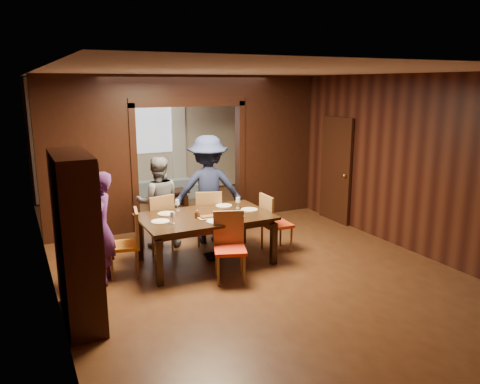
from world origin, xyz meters
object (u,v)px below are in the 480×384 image
person_grey (158,202)px  chair_near (230,248)px  dining_table (206,239)px  chair_left (123,243)px  person_navy (208,189)px  chair_right (277,223)px  person_purple (101,229)px  hutch (76,239)px  sofa (162,188)px  coffee_table (170,200)px  chair_far_r (208,217)px  chair_far_l (157,222)px

person_grey → chair_near: 1.92m
dining_table → chair_left: bearing=177.7°
person_navy → chair_right: bearing=146.8°
person_purple → chair_right: size_ratio=1.63×
person_navy → hutch: (-2.44, -1.95, 0.06)m
sofa → person_purple: bearing=67.9°
coffee_table → chair_far_r: chair_far_r is taller
coffee_table → chair_right: (0.76, -3.40, 0.28)m
person_navy → chair_left: (-1.69, -0.86, -0.45)m
chair_left → chair_right: same height
dining_table → coffee_table: (0.50, 3.36, -0.18)m
chair_left → chair_right: (2.52, -0.09, 0.00)m
person_grey → chair_far_r: 0.90m
chair_far_l → sofa: bearing=-119.0°
person_purple → chair_far_l: person_purple is taller
chair_left → chair_far_l: (0.74, 0.82, 0.00)m
person_navy → chair_near: person_navy is taller
chair_near → hutch: size_ratio=0.48×
person_grey → person_navy: 0.89m
sofa → coffee_table: 0.97m
chair_left → chair_right: size_ratio=1.00×
person_navy → hutch: size_ratio=0.94×
chair_left → chair_right: 2.52m
person_purple → sofa: bearing=170.0°
dining_table → chair_far_l: (-0.52, 0.87, 0.10)m
sofa → chair_right: (0.65, -4.36, 0.23)m
person_grey → chair_far_l: 0.35m
chair_right → chair_near: (-1.21, -0.76, 0.00)m
person_purple → chair_near: 1.80m
person_purple → chair_far_r: size_ratio=1.63×
chair_far_r → coffee_table: bearing=-72.8°
coffee_table → chair_far_r: bearing=-92.7°
chair_near → chair_right: bearing=51.6°
chair_left → hutch: hutch is taller
chair_far_r → dining_table: bearing=84.5°
person_purple → chair_far_r: 2.18m
sofa → hutch: 6.00m
chair_far_l → chair_right: bearing=141.9°
hutch → person_navy: bearing=38.5°
sofa → chair_far_r: size_ratio=1.80×
sofa → chair_right: chair_right is taller
person_grey → chair_far_l: bearing=76.7°
chair_far_l → chair_far_r: size_ratio=1.00×
sofa → dining_table: 4.36m
person_grey → chair_near: size_ratio=1.60×
person_grey → coffee_table: person_grey is taller
person_purple → chair_right: (2.85, 0.05, -0.31)m
dining_table → person_purple: bearing=-176.7°
chair_far_r → hutch: bearing=57.3°
person_grey → chair_right: size_ratio=1.60×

